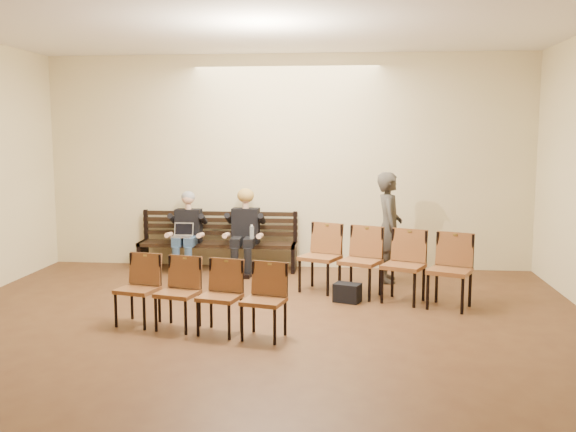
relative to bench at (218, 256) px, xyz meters
name	(u,v)px	position (x,y,z in m)	size (l,w,h in m)	color
ground	(232,379)	(1.10, -4.65, -0.23)	(10.00, 10.00, 0.00)	brown
room_walls	(244,101)	(1.10, -3.86, 2.31)	(8.02, 10.01, 3.51)	beige
bench	(218,256)	(0.00, 0.00, 0.00)	(2.60, 0.90, 0.45)	black
seated_man	(187,233)	(-0.47, -0.12, 0.39)	(0.51, 0.71, 1.24)	black
seated_woman	(245,233)	(0.47, -0.12, 0.40)	(0.54, 0.75, 1.25)	black
laptop	(182,238)	(-0.51, -0.32, 0.34)	(0.31, 0.24, 0.23)	silver
water_bottle	(252,240)	(0.63, -0.39, 0.34)	(0.07, 0.07, 0.23)	silver
bag	(347,293)	(2.13, -1.85, -0.10)	(0.34, 0.23, 0.25)	black
passerby	(389,219)	(2.74, -0.60, 0.73)	(0.69, 0.46, 1.90)	#38342E
chair_row_front	(381,264)	(2.58, -1.67, 0.26)	(2.34, 0.53, 0.96)	brown
chair_row_back	(198,295)	(0.46, -3.28, 0.19)	(2.01, 0.45, 0.82)	brown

